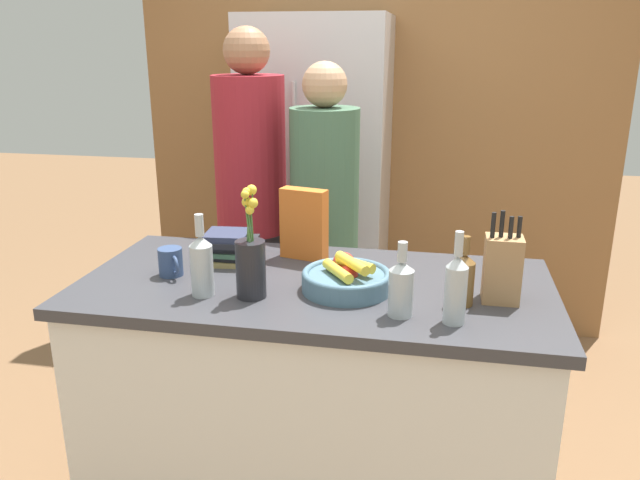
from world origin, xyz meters
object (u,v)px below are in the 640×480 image
object	(u,v)px
book_stack	(229,247)
bottle_oil	(456,288)
cereal_box	(304,224)
coffee_mug	(171,262)
bottle_vinegar	(401,287)
person_in_blue	(324,226)
fruit_bowl	(347,278)
knife_block	(502,268)
refrigerator	(318,188)
bottle_wine	(464,278)
bottle_water	(202,264)
flower_vase	(251,263)
person_at_sink	(252,199)

from	to	relation	value
book_stack	bottle_oil	size ratio (longest dim) A/B	0.76
cereal_box	bottle_oil	world-z (taller)	bottle_oil
coffee_mug	bottle_vinegar	distance (m)	0.84
person_in_blue	fruit_bowl	bearing A→B (deg)	-69.86
knife_block	coffee_mug	bearing A→B (deg)	179.41
fruit_bowl	coffee_mug	world-z (taller)	fruit_bowl
knife_block	cereal_box	distance (m)	0.76
refrigerator	bottle_oil	xyz separation A→B (m)	(0.75, -1.69, 0.11)
cereal_box	bottle_oil	bearing A→B (deg)	-40.90
book_stack	knife_block	bearing A→B (deg)	-10.73
refrigerator	bottle_wine	distance (m)	1.73
bottle_wine	bottle_water	size ratio (longest dim) A/B	0.82
knife_block	coffee_mug	world-z (taller)	knife_block
cereal_box	person_in_blue	size ratio (longest dim) A/B	0.16
cereal_box	bottle_oil	size ratio (longest dim) A/B	0.96
fruit_bowl	cereal_box	xyz separation A→B (m)	(-0.21, 0.29, 0.09)
refrigerator	fruit_bowl	world-z (taller)	refrigerator
person_in_blue	flower_vase	bearing A→B (deg)	-91.44
flower_vase	book_stack	world-z (taller)	flower_vase
fruit_bowl	bottle_wine	distance (m)	0.38
bottle_oil	book_stack	bearing A→B (deg)	155.24
book_stack	bottle_vinegar	distance (m)	0.75
refrigerator	person_at_sink	distance (m)	0.69
bottle_wine	person_at_sink	size ratio (longest dim) A/B	0.13
flower_vase	coffee_mug	distance (m)	0.37
flower_vase	person_in_blue	distance (m)	0.86
knife_block	flower_vase	distance (m)	0.79
flower_vase	bottle_water	world-z (taller)	flower_vase
refrigerator	book_stack	xyz separation A→B (m)	(-0.07, -1.31, 0.06)
flower_vase	person_at_sink	size ratio (longest dim) A/B	0.20
book_stack	person_at_sink	distance (m)	0.66
flower_vase	coffee_mug	size ratio (longest dim) A/B	3.42
cereal_box	refrigerator	bearing A→B (deg)	98.97
knife_block	person_at_sink	world-z (taller)	person_at_sink
fruit_bowl	cereal_box	distance (m)	0.37
fruit_bowl	bottle_oil	bearing A→B (deg)	-28.82
coffee_mug	bottle_water	xyz separation A→B (m)	(0.18, -0.15, 0.06)
book_stack	bottle_water	world-z (taller)	bottle_water
cereal_box	person_at_sink	bearing A→B (deg)	124.51
bottle_vinegar	refrigerator	bearing A→B (deg)	109.45
coffee_mug	bottle_oil	distance (m)	1.00
coffee_mug	bottle_oil	bearing A→B (deg)	-11.97
knife_block	book_stack	xyz separation A→B (m)	(-0.96, 0.18, -0.05)
coffee_mug	bottle_water	distance (m)	0.24
cereal_box	book_stack	bearing A→B (deg)	-158.36
bottle_oil	bottle_vinegar	xyz separation A→B (m)	(-0.16, 0.02, -0.02)
refrigerator	book_stack	bearing A→B (deg)	-93.13
bottle_vinegar	bottle_water	bearing A→B (deg)	176.81
person_in_blue	refrigerator	bearing A→B (deg)	107.47
bottle_wine	person_in_blue	world-z (taller)	person_in_blue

